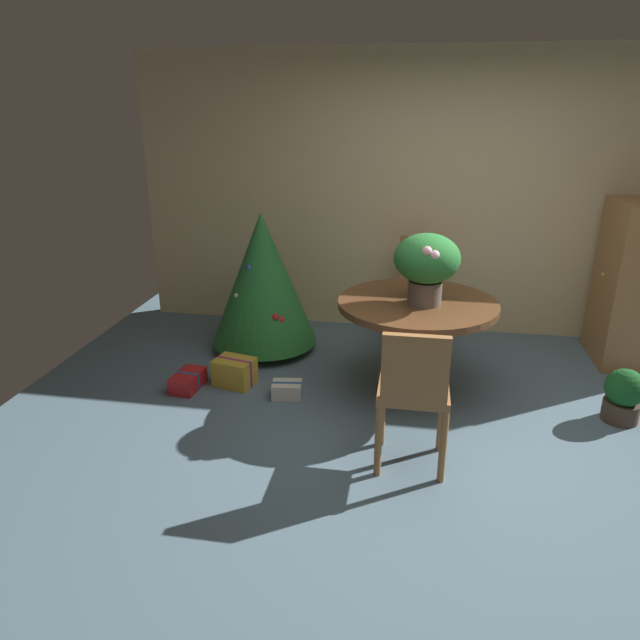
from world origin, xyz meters
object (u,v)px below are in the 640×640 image
(wooden_chair_near, at_px, (414,390))
(gift_box_gold, at_px, (235,372))
(gift_box_cream, at_px, (287,390))
(wooden_cabinet, at_px, (634,284))
(gift_box_red, at_px, (188,381))
(potted_plant, at_px, (624,395))
(flower_vase, at_px, (427,262))
(holiday_tree, at_px, (263,279))
(round_dining_table, at_px, (416,326))
(wooden_chair_far, at_px, (417,288))

(wooden_chair_near, relative_size, gift_box_gold, 2.68)
(gift_box_cream, height_order, wooden_cabinet, wooden_cabinet)
(gift_box_gold, height_order, gift_box_red, gift_box_gold)
(wooden_chair_near, bearing_deg, wooden_cabinet, 47.37)
(gift_box_red, xyz_separation_m, wooden_cabinet, (3.55, 1.17, 0.63))
(potted_plant, bearing_deg, gift_box_cream, -178.57)
(flower_vase, bearing_deg, gift_box_red, -174.62)
(wooden_chair_near, height_order, gift_box_cream, wooden_chair_near)
(holiday_tree, height_order, wooden_cabinet, wooden_cabinet)
(flower_vase, distance_m, gift_box_cream, 1.43)
(holiday_tree, relative_size, potted_plant, 3.21)
(round_dining_table, relative_size, gift_box_red, 3.51)
(flower_vase, bearing_deg, potted_plant, -4.79)
(round_dining_table, bearing_deg, gift_box_red, -172.72)
(round_dining_table, relative_size, potted_plant, 3.01)
(gift_box_cream, bearing_deg, wooden_cabinet, 23.22)
(wooden_cabinet, bearing_deg, wooden_chair_far, 176.56)
(wooden_chair_far, height_order, holiday_tree, holiday_tree)
(holiday_tree, height_order, gift_box_gold, holiday_tree)
(round_dining_table, distance_m, gift_box_cream, 1.10)
(holiday_tree, bearing_deg, wooden_chair_far, 16.53)
(flower_vase, relative_size, gift_box_red, 1.53)
(gift_box_gold, xyz_separation_m, wooden_cabinet, (3.20, 1.03, 0.58))
(wooden_chair_near, height_order, holiday_tree, holiday_tree)
(holiday_tree, height_order, gift_box_cream, holiday_tree)
(gift_box_gold, bearing_deg, wooden_chair_near, -33.08)
(gift_box_red, distance_m, potted_plant, 3.22)
(round_dining_table, height_order, gift_box_gold, round_dining_table)
(round_dining_table, height_order, flower_vase, flower_vase)
(wooden_chair_far, relative_size, wooden_chair_near, 1.06)
(flower_vase, xyz_separation_m, gift_box_cream, (-0.99, -0.18, -1.01))
(gift_box_gold, distance_m, wooden_cabinet, 3.42)
(potted_plant, bearing_deg, flower_vase, 175.21)
(gift_box_cream, bearing_deg, potted_plant, 1.43)
(round_dining_table, xyz_separation_m, flower_vase, (0.05, -0.05, 0.51))
(wooden_chair_near, bearing_deg, wooden_chair_far, 90.00)
(potted_plant, bearing_deg, round_dining_table, 173.26)
(flower_vase, xyz_separation_m, gift_box_red, (-1.80, -0.17, -1.00))
(wooden_chair_far, height_order, wooden_chair_near, wooden_chair_far)
(flower_vase, distance_m, wooden_cabinet, 2.05)
(wooden_chair_far, relative_size, gift_box_cream, 4.01)
(flower_vase, height_order, gift_box_red, flower_vase)
(gift_box_red, bearing_deg, holiday_tree, 65.48)
(flower_vase, relative_size, holiday_tree, 0.41)
(wooden_chair_far, bearing_deg, gift_box_cream, -126.41)
(wooden_chair_far, distance_m, holiday_tree, 1.42)
(wooden_chair_near, distance_m, wooden_cabinet, 2.66)
(wooden_cabinet, bearing_deg, gift_box_gold, -162.10)
(gift_box_cream, xyz_separation_m, wooden_cabinet, (2.74, 1.18, 0.63))
(flower_vase, bearing_deg, holiday_tree, 153.25)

